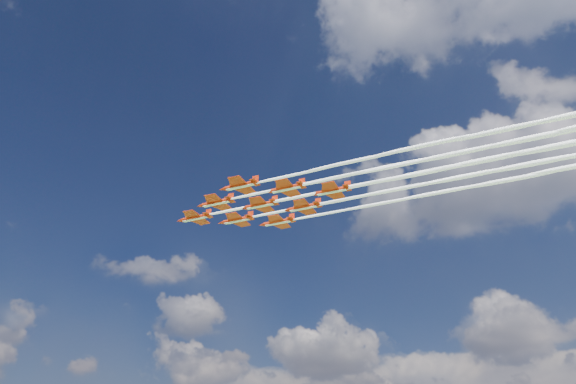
{
  "coord_description": "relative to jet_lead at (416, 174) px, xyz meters",
  "views": [
    {
      "loc": [
        82.5,
        -115.38,
        4.0
      ],
      "look_at": [
        4.98,
        -1.0,
        78.67
      ],
      "focal_mm": 35.0,
      "sensor_mm": 36.0,
      "label": 1
    }
  ],
  "objects": [
    {
      "name": "jet_lead",
      "position": [
        0.0,
        0.0,
        0.0
      ],
      "size": [
        137.45,
        31.54,
        2.93
      ],
      "rotation": [
        0.0,
        0.0,
        0.19
      ],
      "color": "#BA240A"
    },
    {
      "name": "jet_row2_port",
      "position": [
        11.75,
        -4.01,
        0.0
      ],
      "size": [
        137.45,
        31.54,
        2.93
      ],
      "rotation": [
        0.0,
        0.0,
        0.19
      ],
      "color": "#BA240A"
    },
    {
      "name": "jet_row2_starb",
      "position": [
        9.39,
        8.12,
        0.0
      ],
      "size": [
        137.45,
        31.54,
        2.93
      ],
      "rotation": [
        0.0,
        0.0,
        0.19
      ],
      "color": "#BA240A"
    },
    {
      "name": "jet_row3_port",
      "position": [
        23.5,
        -8.02,
        0.0
      ],
      "size": [
        137.45,
        31.54,
        2.93
      ],
      "rotation": [
        0.0,
        0.0,
        0.19
      ],
      "color": "#BA240A"
    },
    {
      "name": "jet_row3_centre",
      "position": [
        21.14,
        4.11,
        0.0
      ],
      "size": [
        137.45,
        31.54,
        2.93
      ],
      "rotation": [
        0.0,
        0.0,
        0.19
      ],
      "color": "#BA240A"
    },
    {
      "name": "jet_row3_starb",
      "position": [
        18.77,
        16.25,
        0.0
      ],
      "size": [
        137.45,
        31.54,
        2.93
      ],
      "rotation": [
        0.0,
        0.0,
        0.19
      ],
      "color": "#BA240A"
    },
    {
      "name": "jet_row4_port",
      "position": [
        32.88,
        0.11,
        0.0
      ],
      "size": [
        137.45,
        31.54,
        2.93
      ],
      "rotation": [
        0.0,
        0.0,
        0.19
      ],
      "color": "#BA240A"
    },
    {
      "name": "jet_row4_starb",
      "position": [
        30.52,
        12.24,
        0.0
      ],
      "size": [
        137.45,
        31.54,
        2.93
      ],
      "rotation": [
        0.0,
        0.0,
        0.19
      ],
      "color": "#BA240A"
    }
  ]
}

